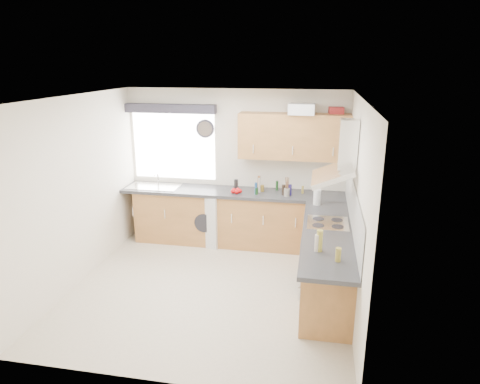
% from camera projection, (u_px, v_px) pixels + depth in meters
% --- Properties ---
extents(ground_plane, '(3.60, 3.60, 0.00)m').
position_uv_depth(ground_plane, '(210.00, 287.00, 5.74)').
color(ground_plane, beige).
extents(ceiling, '(3.60, 3.60, 0.02)m').
position_uv_depth(ceiling, '(206.00, 98.00, 5.00)').
color(ceiling, white).
rests_on(ceiling, wall_back).
extents(wall_back, '(3.60, 0.02, 2.50)m').
position_uv_depth(wall_back, '(236.00, 166.00, 7.06)').
color(wall_back, silver).
rests_on(wall_back, ground_plane).
extents(wall_front, '(3.60, 0.02, 2.50)m').
position_uv_depth(wall_front, '(156.00, 262.00, 3.68)').
color(wall_front, silver).
rests_on(wall_front, ground_plane).
extents(wall_left, '(0.02, 3.60, 2.50)m').
position_uv_depth(wall_left, '(77.00, 191.00, 5.68)').
color(wall_left, silver).
rests_on(wall_left, ground_plane).
extents(wall_right, '(0.02, 3.60, 2.50)m').
position_uv_depth(wall_right, '(356.00, 208.00, 5.06)').
color(wall_right, silver).
rests_on(wall_right, ground_plane).
extents(window, '(1.40, 0.02, 1.10)m').
position_uv_depth(window, '(174.00, 146.00, 7.15)').
color(window, silver).
rests_on(window, wall_back).
extents(window_blind, '(1.50, 0.18, 0.14)m').
position_uv_depth(window_blind, '(170.00, 108.00, 6.88)').
color(window_blind, '#292732').
rests_on(window_blind, wall_back).
extents(splashback, '(0.01, 3.00, 0.54)m').
position_uv_depth(splashback, '(353.00, 205.00, 5.36)').
color(splashback, white).
rests_on(splashback, wall_right).
extents(base_cab_back, '(3.00, 0.58, 0.86)m').
position_uv_depth(base_cab_back, '(226.00, 218.00, 7.05)').
color(base_cab_back, '#926131').
rests_on(base_cab_back, ground_plane).
extents(base_cab_corner, '(0.60, 0.60, 0.86)m').
position_uv_depth(base_cab_corner, '(325.00, 225.00, 6.76)').
color(base_cab_corner, '#926131').
rests_on(base_cab_corner, ground_plane).
extents(base_cab_right, '(0.58, 2.10, 0.86)m').
position_uv_depth(base_cab_right, '(326.00, 263.00, 5.49)').
color(base_cab_right, '#926131').
rests_on(base_cab_right, ground_plane).
extents(worktop_back, '(3.60, 0.62, 0.05)m').
position_uv_depth(worktop_back, '(232.00, 192.00, 6.89)').
color(worktop_back, '#292A2D').
rests_on(worktop_back, base_cab_back).
extents(worktop_right, '(0.62, 2.42, 0.05)m').
position_uv_depth(worktop_right, '(328.00, 234.00, 5.22)').
color(worktop_right, '#292A2D').
rests_on(worktop_right, base_cab_right).
extents(sink, '(0.84, 0.46, 0.10)m').
position_uv_depth(sink, '(154.00, 184.00, 7.10)').
color(sink, silver).
rests_on(sink, worktop_back).
extents(oven, '(0.56, 0.58, 0.85)m').
position_uv_depth(oven, '(325.00, 258.00, 5.63)').
color(oven, black).
rests_on(oven, ground_plane).
extents(hob_plate, '(0.52, 0.52, 0.01)m').
position_uv_depth(hob_plate, '(328.00, 223.00, 5.49)').
color(hob_plate, silver).
rests_on(hob_plate, worktop_right).
extents(extractor_hood, '(0.52, 0.78, 0.66)m').
position_uv_depth(extractor_hood, '(340.00, 159.00, 5.22)').
color(extractor_hood, silver).
rests_on(extractor_hood, wall_right).
extents(upper_cabinets, '(1.70, 0.35, 0.70)m').
position_uv_depth(upper_cabinets, '(294.00, 136.00, 6.57)').
color(upper_cabinets, '#926131').
rests_on(upper_cabinets, wall_back).
extents(washing_machine, '(0.72, 0.70, 0.86)m').
position_uv_depth(washing_machine, '(209.00, 217.00, 7.11)').
color(washing_machine, silver).
rests_on(washing_machine, ground_plane).
extents(wall_clock, '(0.30, 0.04, 0.30)m').
position_uv_depth(wall_clock, '(205.00, 129.00, 6.93)').
color(wall_clock, '#292732').
rests_on(wall_clock, wall_back).
extents(casserole, '(0.40, 0.30, 0.16)m').
position_uv_depth(casserole, '(302.00, 109.00, 6.33)').
color(casserole, silver).
rests_on(casserole, upper_cabinets).
extents(storage_box, '(0.23, 0.20, 0.10)m').
position_uv_depth(storage_box, '(336.00, 110.00, 6.44)').
color(storage_box, '#A22426').
rests_on(storage_box, upper_cabinets).
extents(utensil_pot, '(0.09, 0.09, 0.12)m').
position_uv_depth(utensil_pot, '(287.00, 192.00, 6.59)').
color(utensil_pot, slate).
rests_on(utensil_pot, worktop_back).
extents(kitchen_roll, '(0.12, 0.12, 0.23)m').
position_uv_depth(kitchen_roll, '(317.00, 197.00, 6.19)').
color(kitchen_roll, silver).
rests_on(kitchen_roll, worktop_right).
extents(tomato_cluster, '(0.19, 0.19, 0.07)m').
position_uv_depth(tomato_cluster, '(236.00, 191.00, 6.76)').
color(tomato_cluster, '#B80B0D').
rests_on(tomato_cluster, worktop_back).
extents(jar_0, '(0.04, 0.04, 0.23)m').
position_uv_depth(jar_0, '(259.00, 185.00, 6.78)').
color(jar_0, '#ABA292').
rests_on(jar_0, worktop_back).
extents(jar_1, '(0.05, 0.05, 0.11)m').
position_uv_depth(jar_1, '(256.00, 191.00, 6.68)').
color(jar_1, '#123313').
rests_on(jar_1, worktop_back).
extents(jar_2, '(0.04, 0.04, 0.15)m').
position_uv_depth(jar_2, '(277.00, 186.00, 6.89)').
color(jar_2, '#163E17').
rests_on(jar_2, worktop_back).
extents(jar_3, '(0.04, 0.04, 0.24)m').
position_uv_depth(jar_3, '(259.00, 183.00, 6.86)').
color(jar_3, brown).
rests_on(jar_3, worktop_back).
extents(jar_4, '(0.04, 0.04, 0.19)m').
position_uv_depth(jar_4, '(256.00, 189.00, 6.67)').
color(jar_4, navy).
rests_on(jar_4, worktop_back).
extents(jar_5, '(0.04, 0.04, 0.12)m').
position_uv_depth(jar_5, '(303.00, 190.00, 6.73)').
color(jar_5, olive).
rests_on(jar_5, worktop_back).
extents(jar_6, '(0.06, 0.06, 0.16)m').
position_uv_depth(jar_6, '(284.00, 189.00, 6.68)').
color(jar_6, '#9D9586').
rests_on(jar_6, worktop_back).
extents(jar_7, '(0.05, 0.05, 0.17)m').
position_uv_depth(jar_7, '(283.00, 190.00, 6.64)').
color(jar_7, black).
rests_on(jar_7, worktop_back).
extents(jar_8, '(0.06, 0.06, 0.17)m').
position_uv_depth(jar_8, '(290.00, 190.00, 6.64)').
color(jar_8, navy).
rests_on(jar_8, worktop_back).
extents(jar_9, '(0.06, 0.06, 0.10)m').
position_uv_depth(jar_9, '(262.00, 188.00, 6.83)').
color(jar_9, olive).
rests_on(jar_9, worktop_back).
extents(jar_10, '(0.07, 0.07, 0.18)m').
position_uv_depth(jar_10, '(236.00, 185.00, 6.89)').
color(jar_10, black).
rests_on(jar_10, worktop_back).
extents(bottle_0, '(0.05, 0.05, 0.19)m').
position_uv_depth(bottle_0, '(317.00, 243.00, 4.67)').
color(bottle_0, '#BDB1A1').
rests_on(bottle_0, worktop_right).
extents(bottle_1, '(0.07, 0.07, 0.25)m').
position_uv_depth(bottle_1, '(319.00, 241.00, 4.67)').
color(bottle_1, '#A09237').
rests_on(bottle_1, worktop_right).
extents(bottle_2, '(0.06, 0.06, 0.15)m').
position_uv_depth(bottle_2, '(338.00, 255.00, 4.44)').
color(bottle_2, olive).
rests_on(bottle_2, worktop_right).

